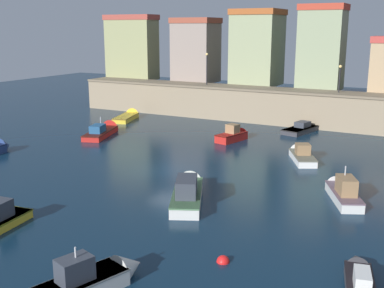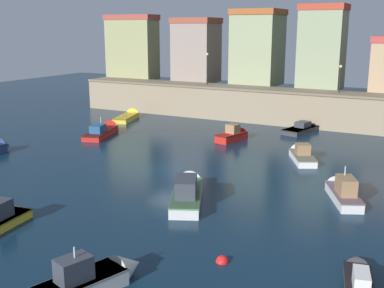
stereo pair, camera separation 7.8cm
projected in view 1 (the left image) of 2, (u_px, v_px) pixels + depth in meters
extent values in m
plane|color=#0C2338|center=(166.00, 171.00, 37.17)|extent=(124.65, 124.65, 0.00)
cube|color=gray|center=(266.00, 106.00, 56.16)|extent=(49.66, 3.74, 3.71)
cube|color=#73644F|center=(266.00, 89.00, 55.69)|extent=(49.66, 4.04, 0.24)
cube|color=#8C8F5F|center=(132.00, 50.00, 67.36)|extent=(7.18, 3.07, 8.13)
cube|color=#9F4236|center=(131.00, 17.00, 66.32)|extent=(7.46, 3.19, 0.70)
cube|color=gray|center=(196.00, 53.00, 63.57)|extent=(5.35, 4.52, 7.64)
cube|color=brown|center=(196.00, 21.00, 62.59)|extent=(5.56, 4.70, 0.70)
cube|color=gray|center=(257.00, 50.00, 60.05)|extent=(5.50, 5.52, 8.60)
cube|color=#A25024|center=(258.00, 12.00, 58.96)|extent=(5.72, 5.75, 0.70)
cube|color=gray|center=(321.00, 51.00, 55.54)|extent=(4.93, 3.82, 8.99)
cube|color=#B03A28|center=(324.00, 7.00, 54.40)|extent=(5.13, 3.97, 0.70)
cylinder|color=black|center=(207.00, 70.00, 58.78)|extent=(0.12, 0.12, 3.54)
sphere|color=#F9D172|center=(207.00, 54.00, 58.32)|extent=(0.32, 0.32, 0.32)
cylinder|color=black|center=(340.00, 80.00, 51.60)|extent=(0.12, 0.12, 2.66)
sphere|color=#F9D172|center=(341.00, 66.00, 51.25)|extent=(0.32, 0.32, 0.32)
cube|color=red|center=(231.00, 137.00, 46.83)|extent=(2.20, 3.77, 0.78)
cone|color=red|center=(245.00, 133.00, 48.44)|extent=(1.53, 1.28, 1.34)
cube|color=#530E09|center=(231.00, 134.00, 46.75)|extent=(2.24, 3.84, 0.08)
cube|color=olive|center=(233.00, 129.00, 46.77)|extent=(1.29, 1.24, 0.86)
cube|color=#99B7C6|center=(236.00, 127.00, 47.13)|extent=(0.96, 0.29, 0.52)
cone|color=#333338|center=(356.00, 262.00, 22.13)|extent=(1.33, 1.49, 1.07)
cube|color=silver|center=(362.00, 280.00, 19.29)|extent=(0.92, 1.45, 0.71)
cube|color=#333338|center=(301.00, 130.00, 50.81)|extent=(3.00, 5.22, 0.52)
cone|color=#333338|center=(315.00, 125.00, 53.06)|extent=(2.08, 1.76, 1.80)
cube|color=black|center=(301.00, 128.00, 50.75)|extent=(3.06, 5.33, 0.08)
cube|color=#333842|center=(303.00, 124.00, 50.94)|extent=(1.49, 1.83, 0.57)
cube|color=#99B7C6|center=(306.00, 123.00, 51.52)|extent=(1.01, 0.30, 0.34)
cone|color=silver|center=(130.00, 266.00, 21.46)|extent=(1.74, 1.59, 1.44)
cube|color=gray|center=(76.00, 281.00, 19.55)|extent=(2.82, 4.66, 0.08)
cube|color=#333842|center=(75.00, 269.00, 19.41)|extent=(1.33, 1.62, 1.01)
cube|color=#99B7C6|center=(90.00, 262.00, 19.87)|extent=(0.83, 0.32, 0.61)
cylinder|color=#B2B2B7|center=(76.00, 264.00, 19.41)|extent=(0.08, 0.08, 1.45)
cube|color=gold|center=(126.00, 118.00, 57.36)|extent=(2.97, 5.12, 0.57)
cone|color=gold|center=(134.00, 114.00, 60.26)|extent=(1.92, 1.75, 1.61)
cube|color=brown|center=(126.00, 116.00, 57.30)|extent=(3.03, 5.23, 0.08)
cube|color=red|center=(101.00, 133.00, 48.97)|extent=(3.48, 6.00, 0.57)
cone|color=red|center=(112.00, 127.00, 52.33)|extent=(2.07, 1.86, 1.72)
cube|color=#45110A|center=(100.00, 131.00, 48.91)|extent=(3.55, 6.12, 0.08)
cube|color=navy|center=(98.00, 129.00, 48.10)|extent=(1.65, 2.10, 0.75)
cylinder|color=#B2B2B7|center=(101.00, 124.00, 48.90)|extent=(0.08, 0.08, 1.40)
cube|color=silver|center=(187.00, 197.00, 30.38)|extent=(4.10, 6.16, 0.72)
cone|color=silver|center=(190.00, 179.00, 33.92)|extent=(2.09, 1.97, 1.65)
cube|color=#4F7B51|center=(187.00, 192.00, 30.31)|extent=(4.18, 6.28, 0.08)
cube|color=#333842|center=(187.00, 186.00, 29.57)|extent=(2.11, 2.65, 1.07)
cube|color=#99B7C6|center=(188.00, 180.00, 30.70)|extent=(1.03, 0.52, 0.64)
cube|color=white|center=(303.00, 158.00, 39.69)|extent=(3.26, 4.44, 0.61)
cone|color=white|center=(296.00, 150.00, 42.27)|extent=(1.80, 1.70, 1.42)
cube|color=#616050|center=(303.00, 155.00, 39.62)|extent=(3.33, 4.53, 0.08)
cube|color=olive|center=(303.00, 149.00, 39.61)|extent=(1.51, 1.51, 0.86)
cube|color=silver|center=(344.00, 196.00, 30.57)|extent=(3.15, 4.66, 0.65)
cone|color=silver|center=(333.00, 182.00, 33.32)|extent=(1.71, 1.69, 1.30)
cube|color=#634D59|center=(344.00, 192.00, 30.51)|extent=(3.21, 4.75, 0.08)
cube|color=olive|center=(346.00, 185.00, 29.97)|extent=(1.64, 2.00, 1.07)
cylinder|color=#B2B2B7|center=(345.00, 179.00, 30.36)|extent=(0.08, 0.08, 1.65)
cone|color=navy|center=(5.00, 146.00, 43.31)|extent=(1.62, 1.04, 1.59)
sphere|color=red|center=(223.00, 262.00, 22.68)|extent=(0.63, 0.63, 0.63)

